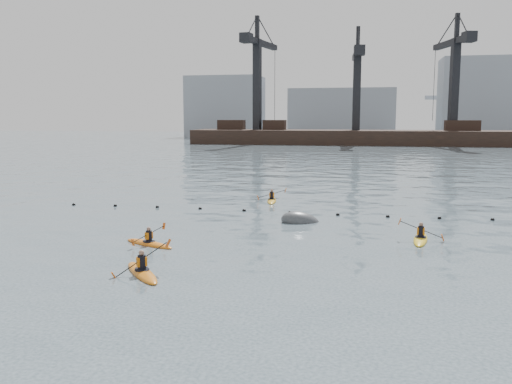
# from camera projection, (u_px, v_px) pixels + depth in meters

# --- Properties ---
(float_line) EXTENTS (33.24, 0.73, 0.24)m
(float_line) POSITION_uv_depth(u_px,v_px,m) (314.00, 213.00, 33.91)
(float_line) COLOR black
(float_line) RESTS_ON ground
(barge_pier) EXTENTS (72.00, 19.30, 29.50)m
(barge_pier) POSITION_uv_depth(u_px,v_px,m) (355.00, 136.00, 118.43)
(barge_pier) COLOR black
(barge_pier) RESTS_ON ground
(skyline) EXTENTS (141.00, 28.00, 22.00)m
(skyline) POSITION_uv_depth(u_px,v_px,m) (367.00, 105.00, 155.99)
(skyline) COLOR gray
(skyline) RESTS_ON ground
(kayaker_0) EXTENTS (2.65, 3.04, 1.40)m
(kayaker_0) POSITION_uv_depth(u_px,v_px,m) (142.00, 271.00, 20.93)
(kayaker_0) COLOR orange
(kayaker_0) RESTS_ON ground
(kayaker_2) EXTENTS (3.02, 1.92, 1.03)m
(kayaker_2) POSITION_uv_depth(u_px,v_px,m) (149.00, 243.00, 25.72)
(kayaker_2) COLOR orange
(kayaker_2) RESTS_ON ground
(kayaker_3) EXTENTS (2.21, 3.27, 1.18)m
(kayaker_3) POSITION_uv_depth(u_px,v_px,m) (421.00, 238.00, 26.62)
(kayaker_3) COLOR yellow
(kayaker_3) RESTS_ON ground
(kayaker_5) EXTENTS (2.12, 3.16, 1.09)m
(kayaker_5) POSITION_uv_depth(u_px,v_px,m) (272.00, 200.00, 38.92)
(kayaker_5) COLOR gold
(kayaker_5) RESTS_ON ground
(mooring_buoy) EXTENTS (2.81, 2.10, 1.61)m
(mooring_buoy) POSITION_uv_depth(u_px,v_px,m) (300.00, 222.00, 31.32)
(mooring_buoy) COLOR #3B3E40
(mooring_buoy) RESTS_ON ground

